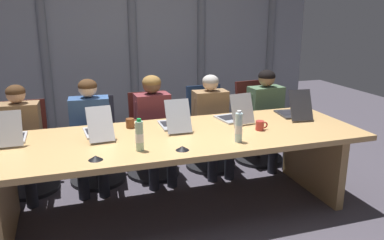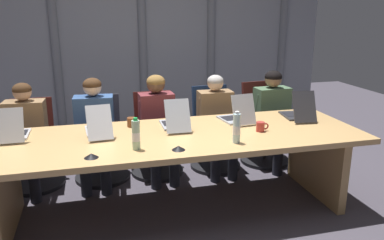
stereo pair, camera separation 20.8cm
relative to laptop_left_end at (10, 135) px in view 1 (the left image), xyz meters
name	(u,v)px [view 1 (the left image)]	position (x,y,z in m)	size (l,w,h in m)	color
ground_plane	(177,210)	(1.39, -0.27, -0.81)	(11.20, 11.20, 0.00)	#47424C
conference_table	(177,151)	(1.39, -0.27, -0.21)	(3.41, 1.13, 0.75)	tan
curtain_backdrop	(129,41)	(1.39, 2.15, 0.60)	(5.60, 0.17, 2.81)	gray
laptop_left_end	(10,135)	(0.00, 0.00, 0.00)	(0.24, 0.42, 0.30)	#BCBCC1
laptop_left_mid	(98,130)	(0.73, -0.07, 0.00)	(0.25, 0.50, 0.29)	#BCBCC1
laptop_center	(174,122)	(1.43, -0.05, 0.00)	(0.24, 0.48, 0.30)	#A8ADB7
laptop_right_mid	(234,116)	(2.07, -0.01, 0.00)	(0.29, 0.44, 0.30)	#A8ADB7
laptop_right_end	(293,111)	(2.72, -0.05, 0.00)	(0.28, 0.49, 0.31)	#2D2D33
office_chair_left_end	(28,157)	(0.04, 0.70, -0.46)	(0.60, 0.60, 0.91)	#511E19
office_chair_left_mid	(97,150)	(0.75, 0.70, -0.46)	(0.60, 0.60, 0.91)	#2D2D38
office_chair_center	(152,144)	(1.37, 0.70, -0.46)	(0.60, 0.60, 0.92)	#511E19
office_chair_right_mid	(209,137)	(2.08, 0.71, -0.45)	(0.60, 0.60, 0.95)	navy
office_chair_right_end	(257,131)	(2.72, 0.71, -0.45)	(0.60, 0.60, 0.97)	#511E19
person_left_end	(19,135)	(0.01, 0.54, -0.17)	(0.43, 0.56, 1.13)	olive
person_left_mid	(90,127)	(0.69, 0.55, -0.15)	(0.44, 0.57, 1.15)	#335184
person_center	(155,121)	(1.38, 0.55, -0.15)	(0.40, 0.56, 1.15)	brown
person_right_mid	(213,118)	(2.05, 0.54, -0.17)	(0.40, 0.55, 1.12)	olive
person_right_end	(269,111)	(2.78, 0.55, -0.15)	(0.44, 0.56, 1.14)	#4C6B4C
water_bottle_primary	(239,128)	(1.84, -0.61, 0.07)	(0.06, 0.06, 0.27)	silver
water_bottle_secondary	(139,136)	(1.01, -0.56, 0.06)	(0.07, 0.07, 0.26)	#ADD1B2
coffee_mug_near	(260,125)	(2.18, -0.36, -0.01)	(0.12, 0.08, 0.09)	#B2332D
coffee_mug_far	(131,123)	(1.04, 0.09, -0.01)	(0.12, 0.08, 0.09)	brown
conference_mic_left_side	(182,148)	(1.33, -0.65, -0.04)	(0.11, 0.11, 0.04)	black
conference_mic_middle	(96,158)	(0.65, -0.65, -0.04)	(0.11, 0.11, 0.04)	black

